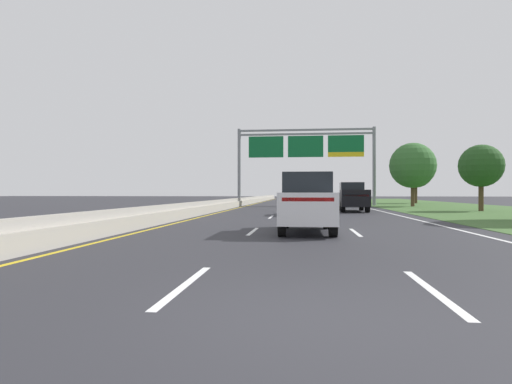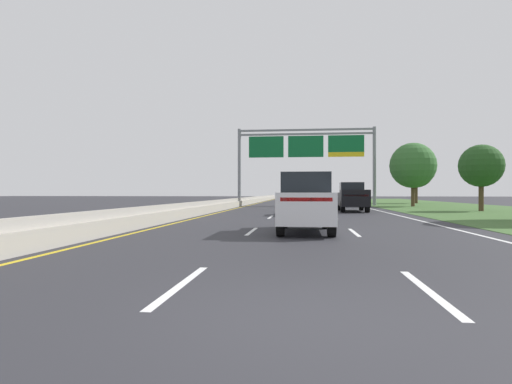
% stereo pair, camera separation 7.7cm
% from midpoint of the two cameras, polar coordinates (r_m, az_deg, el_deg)
% --- Properties ---
extents(ground_plane, '(220.00, 220.00, 0.00)m').
position_cam_midpoint_polar(ground_plane, '(39.89, 6.30, -2.10)').
color(ground_plane, '#2B2B30').
extents(lane_striping, '(11.96, 106.00, 0.01)m').
position_cam_midpoint_polar(lane_striping, '(39.44, 6.30, -2.12)').
color(lane_striping, white).
rests_on(lane_striping, ground).
extents(grass_verge_right, '(14.00, 110.00, 0.02)m').
position_cam_midpoint_polar(grass_verge_right, '(42.26, 25.59, -1.97)').
color(grass_verge_right, '#3D602D').
rests_on(grass_verge_right, ground).
extents(median_barrier_concrete, '(0.60, 110.00, 0.85)m').
position_cam_midpoint_polar(median_barrier_concrete, '(40.42, -3.10, -1.57)').
color(median_barrier_concrete, '#A8A399').
rests_on(median_barrier_concrete, ground).
extents(overhead_sign_gantry, '(15.06, 0.42, 8.51)m').
position_cam_midpoint_polar(overhead_sign_gantry, '(46.56, 6.67, 5.67)').
color(overhead_sign_gantry, gray).
rests_on(overhead_sign_gantry, ground).
extents(pickup_truck_black, '(2.13, 5.45, 2.20)m').
position_cam_midpoint_polar(pickup_truck_black, '(32.54, 12.88, -0.68)').
color(pickup_truck_black, black).
rests_on(pickup_truck_black, ground).
extents(car_silver_centre_lane_sedan, '(1.92, 4.44, 1.57)m').
position_cam_midpoint_polar(car_silver_centre_lane_sedan, '(45.75, 6.53, -0.81)').
color(car_silver_centre_lane_sedan, '#B2B5BA').
rests_on(car_silver_centre_lane_sedan, ground).
extents(car_white_centre_lane_suv, '(1.93, 4.71, 2.11)m').
position_cam_midpoint_polar(car_white_centre_lane_suv, '(15.27, 6.71, -1.32)').
color(car_white_centre_lane_suv, silver).
rests_on(car_white_centre_lane_suv, ground).
extents(car_blue_centre_lane_sedan, '(1.85, 4.41, 1.57)m').
position_cam_midpoint_polar(car_blue_centre_lane_sedan, '(26.98, 6.60, -1.36)').
color(car_blue_centre_lane_sedan, navy).
rests_on(car_blue_centre_lane_sedan, ground).
extents(roadside_tree_mid, '(3.23, 3.23, 5.07)m').
position_cam_midpoint_polar(roadside_tree_mid, '(36.30, 28.12, 3.12)').
color(roadside_tree_mid, '#4C3823').
rests_on(roadside_tree_mid, ground).
extents(roadside_tree_far, '(4.55, 4.55, 6.42)m').
position_cam_midpoint_polar(roadside_tree_far, '(45.19, 20.39, 3.38)').
color(roadside_tree_far, '#4C3823').
rests_on(roadside_tree_far, ground).
extents(roadside_tree_distant, '(4.32, 4.32, 6.35)m').
position_cam_midpoint_polar(roadside_tree_distant, '(57.97, 20.79, 2.68)').
color(roadside_tree_distant, '#4C3823').
rests_on(roadside_tree_distant, ground).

